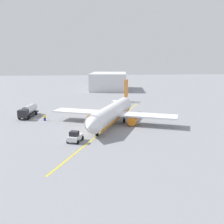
% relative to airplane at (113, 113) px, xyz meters
% --- Properties ---
extents(ground_plane, '(400.00, 400.00, 0.00)m').
position_rel_airplane_xyz_m(ground_plane, '(0.44, -0.20, -2.75)').
color(ground_plane, gray).
extents(airplane, '(31.85, 30.38, 9.86)m').
position_rel_airplane_xyz_m(airplane, '(0.00, 0.00, 0.00)').
color(airplane, white).
rests_on(airplane, ground).
extents(fuel_tanker, '(9.97, 4.19, 3.15)m').
position_rel_airplane_xyz_m(fuel_tanker, '(-10.62, -22.05, -1.03)').
color(fuel_tanker, '#2D2D33').
rests_on(fuel_tanker, ground).
extents(pushback_tug, '(4.08, 3.37, 2.20)m').
position_rel_airplane_xyz_m(pushback_tug, '(13.56, -9.09, -1.74)').
color(pushback_tug, silver).
rests_on(pushback_tug, ground).
extents(refueling_worker, '(0.59, 0.63, 1.71)m').
position_rel_airplane_xyz_m(refueling_worker, '(-5.20, -17.04, -1.93)').
color(refueling_worker, navy).
rests_on(refueling_worker, ground).
extents(safety_cone_nose, '(0.57, 0.57, 0.64)m').
position_rel_airplane_xyz_m(safety_cone_nose, '(12.52, -9.15, -2.43)').
color(safety_cone_nose, '#F2590F').
rests_on(safety_cone_nose, ground).
extents(distant_hangar, '(29.06, 22.03, 8.65)m').
position_rel_airplane_xyz_m(distant_hangar, '(-73.43, 7.67, 1.57)').
color(distant_hangar, silver).
rests_on(distant_hangar, ground).
extents(taxi_line_marking, '(56.20, 25.65, 0.01)m').
position_rel_airplane_xyz_m(taxi_line_marking, '(0.44, -0.20, -2.74)').
color(taxi_line_marking, yellow).
rests_on(taxi_line_marking, ground).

